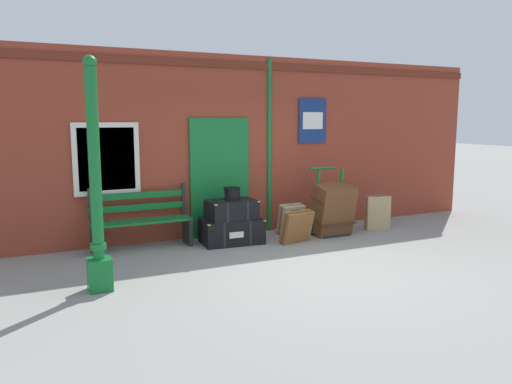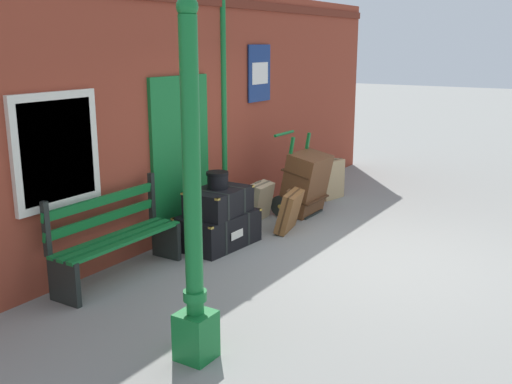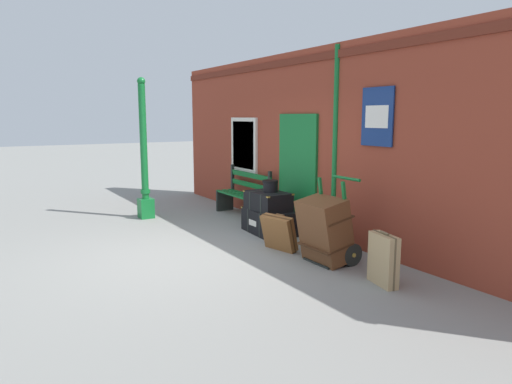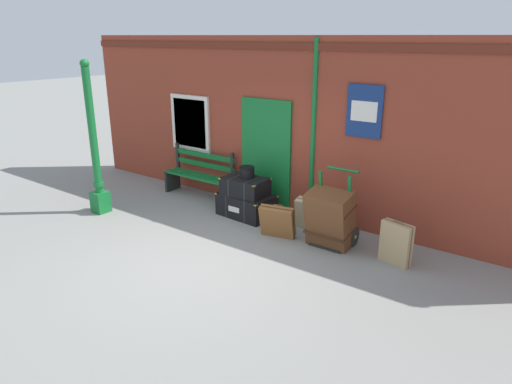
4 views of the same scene
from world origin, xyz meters
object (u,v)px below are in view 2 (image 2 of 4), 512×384
(porters_trolley, at_px, (295,195))
(large_brown_trunk, at_px, (306,183))
(round_hatbox, at_px, (218,179))
(suitcase_slate, at_px, (332,179))
(platform_bench, at_px, (115,238))
(lamp_post, at_px, (193,234))
(steamer_trunk_base, at_px, (218,229))
(suitcase_charcoal, at_px, (289,211))
(steamer_trunk_middle, at_px, (219,201))
(suitcase_umber, at_px, (259,201))

(porters_trolley, relative_size, large_brown_trunk, 1.27)
(round_hatbox, height_order, suitcase_slate, round_hatbox)
(platform_bench, distance_m, large_brown_trunk, 3.36)
(porters_trolley, bearing_deg, platform_bench, 172.79)
(lamp_post, bearing_deg, steamer_trunk_base, 32.03)
(lamp_post, relative_size, porters_trolley, 2.33)
(steamer_trunk_base, bearing_deg, large_brown_trunk, -8.43)
(platform_bench, xyz_separation_m, large_brown_trunk, (3.30, -0.59, 0.03))
(lamp_post, bearing_deg, platform_bench, 63.09)
(porters_trolley, relative_size, suitcase_charcoal, 1.94)
(platform_bench, distance_m, suitcase_slate, 4.40)
(large_brown_trunk, bearing_deg, suitcase_charcoal, -166.68)
(steamer_trunk_middle, relative_size, large_brown_trunk, 0.86)
(lamp_post, bearing_deg, suitcase_umber, 24.41)
(lamp_post, relative_size, steamer_trunk_middle, 3.45)
(platform_bench, height_order, suitcase_slate, platform_bench)
(lamp_post, height_order, porters_trolley, lamp_post)
(lamp_post, xyz_separation_m, suitcase_umber, (3.61, 1.64, -0.78))
(round_hatbox, height_order, suitcase_charcoal, round_hatbox)
(steamer_trunk_base, xyz_separation_m, round_hatbox, (0.02, 0.00, 0.65))
(suitcase_umber, bearing_deg, platform_bench, 176.67)
(platform_bench, xyz_separation_m, suitcase_umber, (2.70, -0.16, -0.17))
(round_hatbox, distance_m, suitcase_umber, 1.37)
(platform_bench, height_order, porters_trolley, porters_trolley)
(steamer_trunk_base, distance_m, suitcase_slate, 2.92)
(steamer_trunk_middle, bearing_deg, lamp_post, -148.32)
(lamp_post, distance_m, suitcase_charcoal, 3.59)
(suitcase_charcoal, bearing_deg, platform_bench, 162.10)
(round_hatbox, bearing_deg, large_brown_trunk, -8.62)
(suitcase_slate, bearing_deg, suitcase_umber, 167.15)
(lamp_post, relative_size, suitcase_slate, 4.16)
(platform_bench, bearing_deg, suitcase_umber, -3.33)
(lamp_post, bearing_deg, porters_trolley, 18.08)
(platform_bench, height_order, round_hatbox, platform_bench)
(suitcase_slate, bearing_deg, large_brown_trunk, -177.10)
(lamp_post, distance_m, porters_trolley, 4.50)
(platform_bench, xyz_separation_m, steamer_trunk_base, (1.45, -0.32, -0.23))
(porters_trolley, height_order, suitcase_charcoal, porters_trolley)
(large_brown_trunk, distance_m, suitcase_charcoal, 0.90)
(steamer_trunk_base, height_order, large_brown_trunk, large_brown_trunk)
(steamer_trunk_base, bearing_deg, lamp_post, -147.97)
(lamp_post, relative_size, suitcase_umber, 4.97)
(platform_bench, distance_m, steamer_trunk_base, 1.50)
(steamer_trunk_middle, distance_m, suitcase_charcoal, 1.15)
(steamer_trunk_base, relative_size, suitcase_umber, 1.86)
(lamp_post, relative_size, large_brown_trunk, 2.97)
(steamer_trunk_base, height_order, suitcase_umber, suitcase_umber)
(suitcase_slate, distance_m, suitcase_umber, 1.71)
(platform_bench, distance_m, suitcase_charcoal, 2.58)
(suitcase_slate, height_order, suitcase_charcoal, suitcase_slate)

